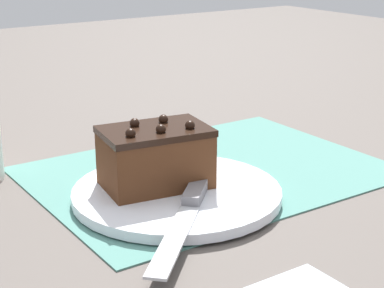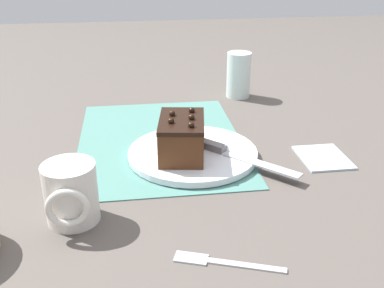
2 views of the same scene
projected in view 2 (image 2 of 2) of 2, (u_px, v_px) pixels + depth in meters
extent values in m
plane|color=#544C47|center=(160.00, 141.00, 0.96)|extent=(3.00, 3.00, 0.00)
cube|color=slate|center=(160.00, 140.00, 0.95)|extent=(0.46, 0.34, 0.00)
cylinder|color=white|center=(193.00, 153.00, 0.88)|extent=(0.25, 0.25, 0.01)
cube|color=#512D19|center=(182.00, 139.00, 0.85)|extent=(0.14, 0.10, 0.07)
cube|color=black|center=(182.00, 121.00, 0.83)|extent=(0.14, 0.10, 0.01)
sphere|color=black|center=(192.00, 110.00, 0.86)|extent=(0.01, 0.01, 0.01)
sphere|color=black|center=(172.00, 114.00, 0.84)|extent=(0.01, 0.01, 0.01)
sphere|color=black|center=(191.00, 117.00, 0.83)|extent=(0.01, 0.01, 0.01)
sphere|color=black|center=(171.00, 121.00, 0.81)|extent=(0.01, 0.01, 0.01)
sphere|color=black|center=(191.00, 125.00, 0.79)|extent=(0.01, 0.01, 0.01)
cube|color=slate|center=(209.00, 145.00, 0.88)|extent=(0.07, 0.07, 0.01)
cube|color=#B7BABF|center=(261.00, 164.00, 0.82)|extent=(0.13, 0.13, 0.00)
cylinder|color=silver|center=(239.00, 75.00, 1.20)|extent=(0.06, 0.06, 0.12)
cylinder|color=silver|center=(71.00, 193.00, 0.67)|extent=(0.08, 0.08, 0.09)
torus|color=silver|center=(68.00, 208.00, 0.63)|extent=(0.01, 0.06, 0.06)
cube|color=silver|center=(323.00, 157.00, 0.88)|extent=(0.11, 0.09, 0.01)
cube|color=#B7BABF|center=(247.00, 265.00, 0.59)|extent=(0.04, 0.10, 0.01)
cube|color=#B7BABF|center=(191.00, 257.00, 0.61)|extent=(0.04, 0.05, 0.01)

